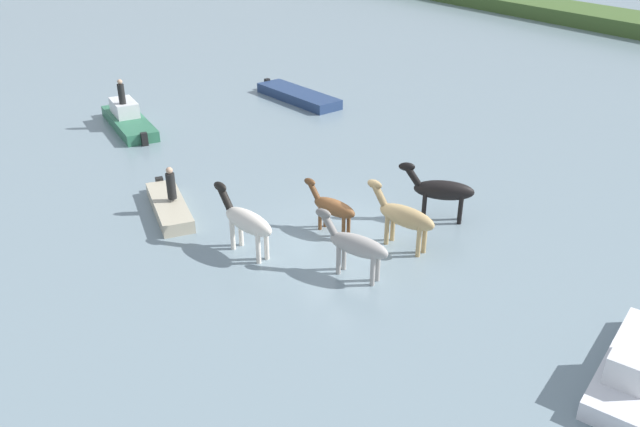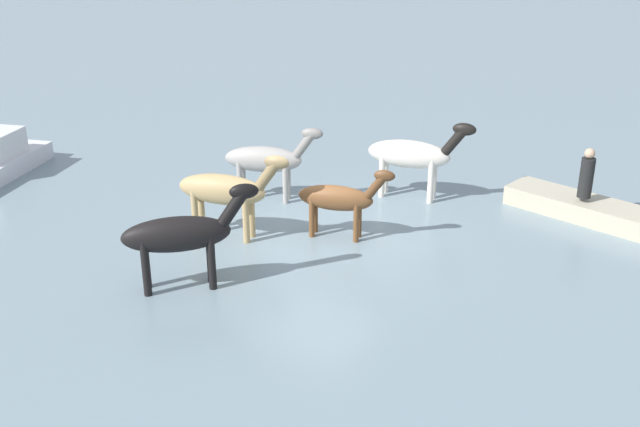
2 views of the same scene
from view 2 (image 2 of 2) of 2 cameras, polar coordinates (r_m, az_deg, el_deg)
The scene contains 8 objects.
ground_plane at distance 16.83m, azimuth -0.18°, elevation -1.76°, with size 161.21×161.21×0.00m, color gray.
horse_chestnut_trailing at distance 16.53m, azimuth -7.17°, elevation 1.77°, with size 2.60×1.17×2.02m.
horse_dark_mare at distance 16.45m, azimuth 1.45°, elevation 1.14°, with size 2.15×1.00×1.68m.
horse_gray_outer at distance 14.43m, azimuth -10.48°, elevation -1.56°, with size 2.12×2.19×2.05m.
horse_rear_stallion at distance 18.59m, azimuth -4.06°, elevation 4.11°, with size 2.40×1.40×1.92m.
horse_dun_straggler at distance 18.77m, azimuth 7.05°, elevation 4.45°, with size 2.68×1.10×2.07m.
boat_skiff_near at distance 18.81m, azimuth 19.61°, elevation 0.10°, with size 4.07×1.68×0.71m.
person_spotter_bow at distance 18.40m, azimuth 19.62°, elevation 2.78°, with size 0.32×0.32×1.19m.
Camera 2 is at (-8.56, 12.71, 6.96)m, focal length 42.10 mm.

